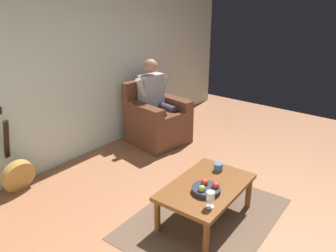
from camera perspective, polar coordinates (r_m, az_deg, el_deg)
name	(u,v)px	position (r m, az deg, el deg)	size (l,w,h in m)	color
ground_plane	(258,223)	(3.62, 15.08, -15.63)	(7.25, 7.25, 0.00)	#955E3D
wall_back	(79,59)	(4.63, -14.89, 10.96)	(6.44, 0.06, 2.69)	silver
rug	(205,218)	(3.59, 6.26, -15.21)	(1.69, 1.23, 0.01)	brown
armchair	(157,121)	(5.11, -1.94, 0.94)	(0.85, 0.86, 0.93)	brown
person_seated	(156,99)	(5.00, -2.02, 4.63)	(0.65, 0.58, 1.26)	#999B9E
coffee_table	(206,190)	(3.40, 6.49, -10.71)	(1.02, 0.67, 0.39)	brown
guitar	(17,173)	(4.25, -24.21, -7.29)	(0.39, 0.32, 0.99)	#A97C3C
wine_glass_near	(210,197)	(3.01, 7.22, -11.83)	(0.08, 0.08, 0.16)	silver
fruit_bowl	(206,189)	(3.25, 6.53, -10.54)	(0.28, 0.28, 0.11)	#21222F
candle_jar	(218,167)	(3.62, 8.51, -6.90)	(0.09, 0.09, 0.08)	#476290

